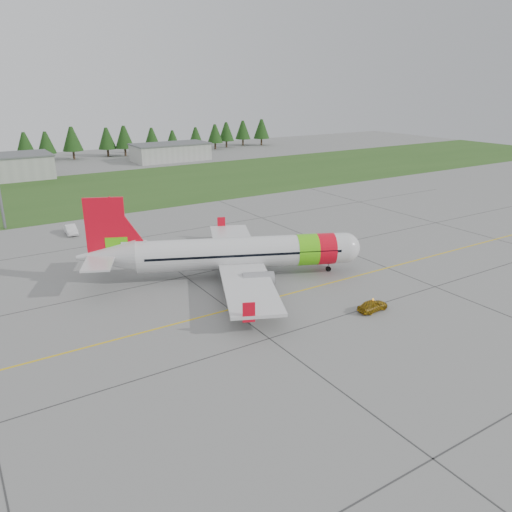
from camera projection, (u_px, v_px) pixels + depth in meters
ground at (377, 305)px, 57.42m from camera, size 320.00×320.00×0.00m
aircraft at (237, 253)px, 64.88m from camera, size 34.81×33.04×11.12m
follow_me_car at (373, 295)px, 55.29m from camera, size 1.36×1.59×3.79m
service_van at (69, 220)px, 83.58m from camera, size 1.77×1.68×4.85m
grass_strip at (135, 187)px, 122.84m from camera, size 320.00×50.00×0.03m
taxi_guideline at (332, 282)px, 63.80m from camera, size 120.00×0.25×0.02m
hangar_east at (171, 152)px, 163.35m from camera, size 24.00×12.00×5.20m
treeline at (76, 144)px, 165.88m from camera, size 160.00×8.00×10.00m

